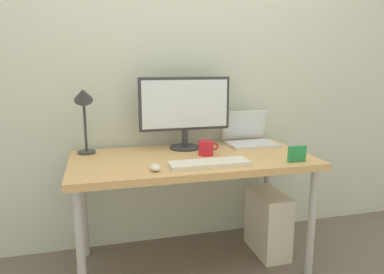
# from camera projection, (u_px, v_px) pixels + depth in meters

# --- Properties ---
(ground_plane) EXTENTS (6.00, 6.00, 0.00)m
(ground_plane) POSITION_uv_depth(u_px,v_px,m) (192.00, 264.00, 2.29)
(ground_plane) COLOR #665B51
(back_wall) EXTENTS (4.40, 0.04, 2.60)m
(back_wall) POSITION_uv_depth(u_px,v_px,m) (176.00, 56.00, 2.42)
(back_wall) COLOR silver
(back_wall) RESTS_ON ground_plane
(desk) EXTENTS (1.42, 0.70, 0.70)m
(desk) POSITION_uv_depth(u_px,v_px,m) (192.00, 166.00, 2.16)
(desk) COLOR tan
(desk) RESTS_ON ground_plane
(monitor) EXTENTS (0.59, 0.20, 0.46)m
(monitor) POSITION_uv_depth(u_px,v_px,m) (185.00, 108.00, 2.30)
(monitor) COLOR #333338
(monitor) RESTS_ON desk
(laptop) EXTENTS (0.32, 0.28, 0.22)m
(laptop) POSITION_uv_depth(u_px,v_px,m) (249.00, 136.00, 2.48)
(laptop) COLOR silver
(laptop) RESTS_ON desk
(desk_lamp) EXTENTS (0.11, 0.16, 0.43)m
(desk_lamp) POSITION_uv_depth(u_px,v_px,m) (84.00, 105.00, 2.14)
(desk_lamp) COLOR #333338
(desk_lamp) RESTS_ON desk
(keyboard) EXTENTS (0.44, 0.14, 0.02)m
(keyboard) POSITION_uv_depth(u_px,v_px,m) (209.00, 163.00, 1.96)
(keyboard) COLOR silver
(keyboard) RESTS_ON desk
(mouse) EXTENTS (0.06, 0.09, 0.03)m
(mouse) POSITION_uv_depth(u_px,v_px,m) (155.00, 167.00, 1.86)
(mouse) COLOR silver
(mouse) RESTS_ON desk
(coffee_mug) EXTENTS (0.12, 0.09, 0.09)m
(coffee_mug) POSITION_uv_depth(u_px,v_px,m) (206.00, 148.00, 2.18)
(coffee_mug) COLOR red
(coffee_mug) RESTS_ON desk
(photo_frame) EXTENTS (0.11, 0.02, 0.09)m
(photo_frame) POSITION_uv_depth(u_px,v_px,m) (297.00, 154.00, 2.03)
(photo_frame) COLOR #268C4C
(photo_frame) RESTS_ON desk
(computer_tower) EXTENTS (0.18, 0.36, 0.42)m
(computer_tower) POSITION_uv_depth(u_px,v_px,m) (268.00, 222.00, 2.40)
(computer_tower) COLOR silver
(computer_tower) RESTS_ON ground_plane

